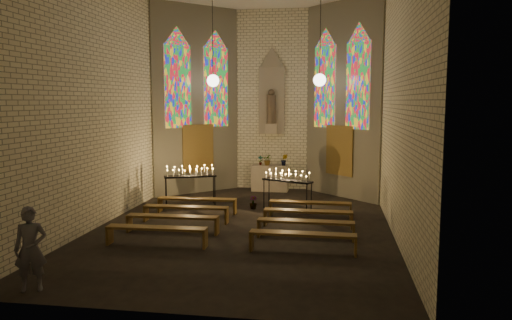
# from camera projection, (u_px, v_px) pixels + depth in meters

# --- Properties ---
(floor) EXTENTS (12.00, 12.00, 0.00)m
(floor) POSITION_uv_depth(u_px,v_px,m) (245.00, 225.00, 14.07)
(floor) COLOR black
(floor) RESTS_ON ground
(room) EXTENTS (8.22, 12.43, 7.00)m
(room) POSITION_uv_depth(u_px,v_px,m) (263.00, 94.00, 16.93)
(room) COLOR beige
(room) RESTS_ON ground
(altar) EXTENTS (1.40, 0.60, 1.00)m
(altar) POSITION_uv_depth(u_px,v_px,m) (270.00, 178.00, 19.35)
(altar) COLOR #B1A591
(altar) RESTS_ON ground
(flower_vase_left) EXTENTS (0.21, 0.16, 0.36)m
(flower_vase_left) POSITION_uv_depth(u_px,v_px,m) (260.00, 160.00, 19.34)
(flower_vase_left) COLOR #4C723F
(flower_vase_left) RESTS_ON altar
(flower_vase_center) EXTENTS (0.46, 0.42, 0.43)m
(flower_vase_center) POSITION_uv_depth(u_px,v_px,m) (268.00, 160.00, 19.26)
(flower_vase_center) COLOR #4C723F
(flower_vase_center) RESTS_ON altar
(flower_vase_right) EXTENTS (0.26, 0.21, 0.45)m
(flower_vase_right) POSITION_uv_depth(u_px,v_px,m) (284.00, 160.00, 19.20)
(flower_vase_right) COLOR #4C723F
(flower_vase_right) RESTS_ON altar
(aisle_flower_pot) EXTENTS (0.28, 0.28, 0.42)m
(aisle_flower_pot) POSITION_uv_depth(u_px,v_px,m) (253.00, 202.00, 16.15)
(aisle_flower_pot) COLOR #4C723F
(aisle_flower_pot) RESTS_ON ground
(votive_stand_left) EXTENTS (1.74, 1.03, 1.26)m
(votive_stand_left) POSITION_uv_depth(u_px,v_px,m) (190.00, 173.00, 16.59)
(votive_stand_left) COLOR black
(votive_stand_left) RESTS_ON ground
(votive_stand_right) EXTENTS (1.68, 1.05, 1.22)m
(votive_stand_right) POSITION_uv_depth(u_px,v_px,m) (287.00, 178.00, 15.84)
(votive_stand_right) COLOR black
(votive_stand_right) RESTS_ON ground
(pew_left_0) EXTENTS (2.46, 0.39, 0.47)m
(pew_left_0) POSITION_uv_depth(u_px,v_px,m) (197.00, 201.00, 15.53)
(pew_left_0) COLOR brown
(pew_left_0) RESTS_ON ground
(pew_right_0) EXTENTS (2.46, 0.39, 0.47)m
(pew_right_0) POSITION_uv_depth(u_px,v_px,m) (310.00, 204.00, 14.99)
(pew_right_0) COLOR brown
(pew_right_0) RESTS_ON ground
(pew_left_1) EXTENTS (2.46, 0.39, 0.47)m
(pew_left_1) POSITION_uv_depth(u_px,v_px,m) (186.00, 209.00, 14.35)
(pew_left_1) COLOR brown
(pew_left_1) RESTS_ON ground
(pew_right_1) EXTENTS (2.46, 0.39, 0.47)m
(pew_right_1) POSITION_uv_depth(u_px,v_px,m) (308.00, 213.00, 13.81)
(pew_right_1) COLOR brown
(pew_right_1) RESTS_ON ground
(pew_left_2) EXTENTS (2.46, 0.39, 0.47)m
(pew_left_2) POSITION_uv_depth(u_px,v_px,m) (172.00, 219.00, 13.18)
(pew_left_2) COLOR brown
(pew_left_2) RESTS_ON ground
(pew_right_2) EXTENTS (2.46, 0.39, 0.47)m
(pew_right_2) POSITION_uv_depth(u_px,v_px,m) (306.00, 224.00, 12.64)
(pew_right_2) COLOR brown
(pew_right_2) RESTS_ON ground
(pew_left_3) EXTENTS (2.46, 0.39, 0.47)m
(pew_left_3) POSITION_uv_depth(u_px,v_px,m) (157.00, 230.00, 12.00)
(pew_left_3) COLOR brown
(pew_left_3) RESTS_ON ground
(pew_right_3) EXTENTS (2.46, 0.39, 0.47)m
(pew_right_3) POSITION_uv_depth(u_px,v_px,m) (303.00, 236.00, 11.46)
(pew_right_3) COLOR brown
(pew_right_3) RESTS_ON ground
(visitor) EXTENTS (0.67, 0.57, 1.57)m
(visitor) POSITION_uv_depth(u_px,v_px,m) (31.00, 249.00, 9.13)
(visitor) COLOR #4E4D57
(visitor) RESTS_ON ground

